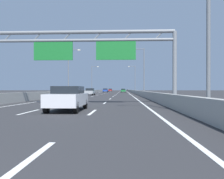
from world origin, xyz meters
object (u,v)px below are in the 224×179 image
green_car (123,90)px  red_car (110,90)px  streetlamp_right_mid (143,69)px  white_car (68,98)px  streetlamp_right_near (204,6)px  blue_car (105,90)px  sign_gantry (83,48)px  streetlamp_left_mid (70,69)px  silver_car (90,92)px  streetlamp_right_far (134,77)px  streetlamp_left_far (92,77)px

green_car → red_car: red_car is taller
streetlamp_right_mid → white_car: 35.09m
streetlamp_right_near → blue_car: bearing=97.6°
sign_gantry → blue_car: (-3.63, 74.03, -4.03)m
streetlamp_left_mid → white_car: bearing=-77.3°
green_car → white_car: white_car is taller
streetlamp_left_mid → sign_gantry: bearing=-74.9°
streetlamp_right_near → silver_car: 40.05m
green_car → silver_car: size_ratio=1.00×
streetlamp_right_far → green_car: (-3.95, 5.42, -4.67)m
streetlamp_left_mid → streetlamp_left_far: bearing=90.0°
blue_car → streetlamp_left_far: bearing=-111.2°
streetlamp_right_far → blue_car: streetlamp_right_far is taller
sign_gantry → green_car: size_ratio=3.55×
sign_gantry → streetlamp_right_far: size_ratio=1.69×
streetlamp_left_mid → blue_car: bearing=85.2°
sign_gantry → silver_car: sign_gantry is taller
green_car → silver_car: silver_car is taller
white_car → streetlamp_left_far: bearing=96.2°
streetlamp_left_mid → blue_car: size_ratio=2.07×
streetlamp_right_far → silver_car: streetlamp_right_far is taller
streetlamp_right_far → white_car: (-7.26, -70.25, -4.63)m
silver_car → white_car: 36.20m
sign_gantry → streetlamp_right_mid: (7.42, 27.79, 0.59)m
streetlamp_left_mid → streetlamp_right_far: same height
blue_car → white_car: blue_car is taller
streetlamp_right_near → silver_car: streetlamp_right_near is taller
sign_gantry → blue_car: 74.22m
streetlamp_right_near → green_car: streetlamp_right_near is taller
streetlamp_right_near → streetlamp_right_mid: (0.00, 36.24, 0.00)m
white_car → streetlamp_right_mid: bearing=78.0°
streetlamp_right_near → blue_car: streetlamp_right_near is taller
blue_car → streetlamp_right_far: bearing=-42.1°
streetlamp_right_far → sign_gantry: bearing=-96.6°
streetlamp_left_mid → silver_car: streetlamp_left_mid is taller
white_car → red_car: bearing=91.8°
sign_gantry → green_car: sign_gantry is taller
streetlamp_left_far → streetlamp_right_mid: bearing=-67.6°
sign_gantry → streetlamp_right_near: size_ratio=1.69×
streetlamp_left_far → white_car: size_ratio=2.26×
blue_car → red_car: (0.19, 32.29, -0.03)m
sign_gantry → white_car: size_ratio=3.83×
green_car → streetlamp_right_mid: bearing=-84.6°
sign_gantry → blue_car: bearing=92.8°
streetlamp_right_far → red_car: 43.90m
blue_car → streetlamp_right_near: bearing=-82.4°
sign_gantry → streetlamp_left_mid: bearing=105.1°
blue_car → streetlamp_left_mid: bearing=-94.8°
silver_car → sign_gantry: bearing=-83.2°
sign_gantry → red_car: bearing=91.9°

